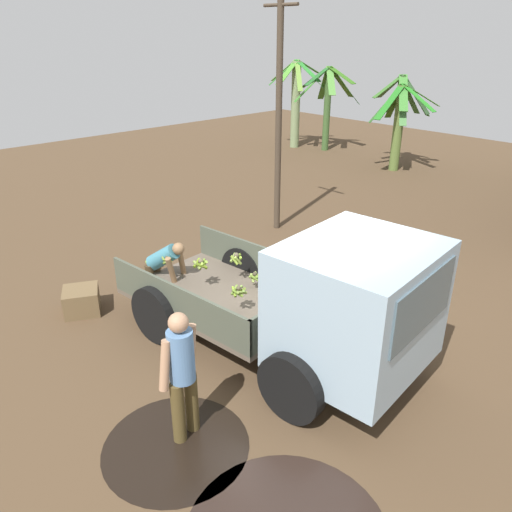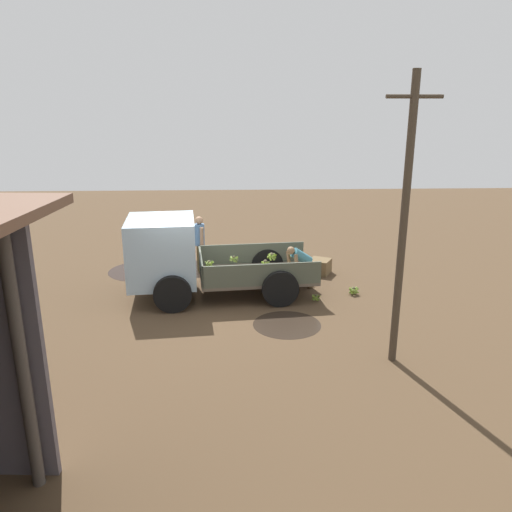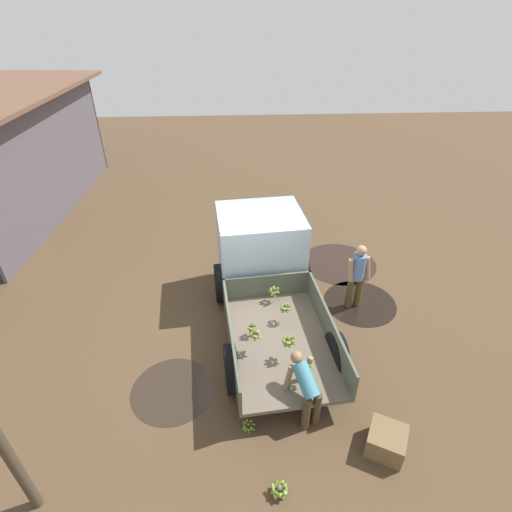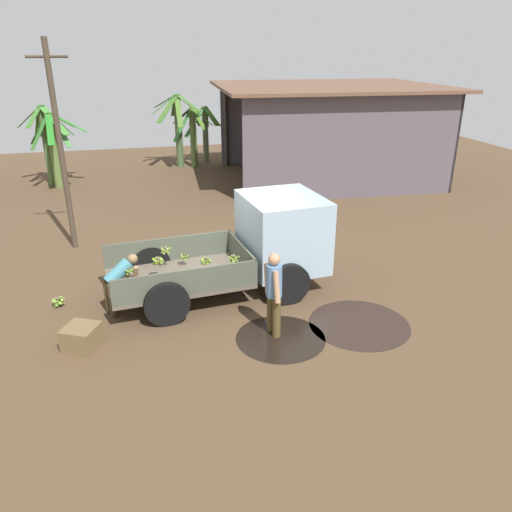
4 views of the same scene
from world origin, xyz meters
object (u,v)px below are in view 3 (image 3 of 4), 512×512
(cargo_truck, at_px, (263,260))
(person_foreground_visitor, at_px, (357,274))
(banana_bunch_on_ground_1, at_px, (279,490))
(banana_bunch_on_ground_0, at_px, (248,426))
(person_worker_loading, at_px, (306,387))
(wooden_crate_0, at_px, (386,441))

(cargo_truck, distance_m, person_foreground_visitor, 2.17)
(cargo_truck, height_order, banana_bunch_on_ground_1, cargo_truck)
(cargo_truck, bearing_deg, banana_bunch_on_ground_0, 166.41)
(person_foreground_visitor, relative_size, person_worker_loading, 1.38)
(cargo_truck, relative_size, banana_bunch_on_ground_1, 17.69)
(person_worker_loading, xyz_separation_m, wooden_crate_0, (-0.71, -1.24, -0.51))
(banana_bunch_on_ground_0, xyz_separation_m, wooden_crate_0, (-0.46, -2.22, 0.11))
(person_worker_loading, relative_size, banana_bunch_on_ground_1, 4.37)
(person_worker_loading, height_order, banana_bunch_on_ground_0, person_worker_loading)
(person_worker_loading, height_order, wooden_crate_0, person_worker_loading)
(banana_bunch_on_ground_1, relative_size, wooden_crate_0, 0.48)
(cargo_truck, distance_m, person_worker_loading, 3.34)
(cargo_truck, bearing_deg, person_worker_loading, -177.04)
(person_worker_loading, bearing_deg, banana_bunch_on_ground_0, 81.72)
(cargo_truck, bearing_deg, wooden_crate_0, -162.20)
(banana_bunch_on_ground_0, bearing_deg, cargo_truck, -7.82)
(wooden_crate_0, bearing_deg, banana_bunch_on_ground_1, 108.79)
(person_foreground_visitor, relative_size, wooden_crate_0, 2.90)
(person_foreground_visitor, distance_m, banana_bunch_on_ground_1, 4.80)
(wooden_crate_0, bearing_deg, banana_bunch_on_ground_0, 78.24)
(banana_bunch_on_ground_1, bearing_deg, person_worker_loading, -23.10)
(banana_bunch_on_ground_1, bearing_deg, person_foreground_visitor, -27.56)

